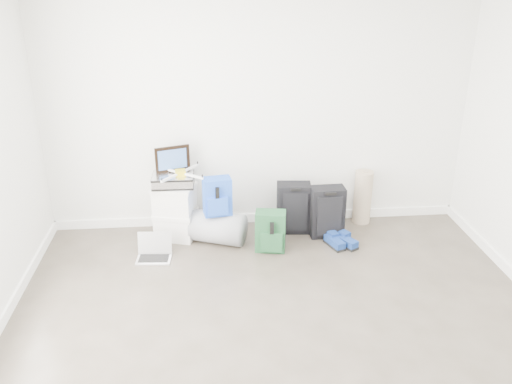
{
  "coord_description": "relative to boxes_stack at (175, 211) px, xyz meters",
  "views": [
    {
      "loc": [
        -0.53,
        -3.02,
        2.73
      ],
      "look_at": [
        -0.08,
        1.9,
        0.62
      ],
      "focal_mm": 38.0,
      "sensor_mm": 36.0,
      "label": 1
    }
  ],
  "objects": [
    {
      "name": "room_envelope",
      "position": [
        0.91,
        -2.18,
        1.42
      ],
      "size": [
        4.52,
        5.02,
        2.71
      ],
      "color": "silver",
      "rests_on": "ground"
    },
    {
      "name": "blue_backpack",
      "position": [
        0.44,
        -0.19,
        0.23
      ],
      "size": [
        0.3,
        0.24,
        0.39
      ],
      "rotation": [
        0.0,
        0.0,
        0.15
      ],
      "color": "#1B46B4",
      "rests_on": "duffel_bag"
    },
    {
      "name": "large_suitcase",
      "position": [
        1.26,
        0.02,
        -0.02
      ],
      "size": [
        0.37,
        0.26,
        0.55
      ],
      "rotation": [
        0.0,
        0.0,
        -0.1
      ],
      "color": "black",
      "rests_on": "ground"
    },
    {
      "name": "ground",
      "position": [
        0.91,
        -2.2,
        -0.3
      ],
      "size": [
        5.0,
        5.0,
        0.0
      ],
      "primitive_type": "plane",
      "color": "#3A342A",
      "rests_on": "ground"
    },
    {
      "name": "drone",
      "position": [
        0.08,
        -0.02,
        0.44
      ],
      "size": [
        0.47,
        0.47,
        0.05
      ],
      "rotation": [
        0.0,
        0.0,
        0.13
      ],
      "color": "gold",
      "rests_on": "briefcase"
    },
    {
      "name": "rolled_rug",
      "position": [
        2.07,
        0.18,
        0.0
      ],
      "size": [
        0.2,
        0.2,
        0.61
      ],
      "primitive_type": "cylinder",
      "color": "tan",
      "rests_on": "ground"
    },
    {
      "name": "laptop",
      "position": [
        -0.2,
        -0.42,
        -0.24
      ],
      "size": [
        0.35,
        0.27,
        0.24
      ],
      "rotation": [
        0.0,
        0.0,
        -0.07
      ],
      "color": "silver",
      "rests_on": "ground"
    },
    {
      "name": "boxes_stack",
      "position": [
        0.0,
        0.0,
        0.0
      ],
      "size": [
        0.49,
        0.44,
        0.6
      ],
      "rotation": [
        0.0,
        0.0,
        -0.27
      ],
      "color": "silver",
      "rests_on": "ground"
    },
    {
      "name": "painting",
      "position": [
        -0.0,
        0.1,
        0.55
      ],
      "size": [
        0.35,
        0.13,
        0.27
      ],
      "rotation": [
        0.0,
        0.0,
        0.32
      ],
      "color": "black",
      "rests_on": "briefcase"
    },
    {
      "name": "briefcase",
      "position": [
        -0.0,
        0.0,
        0.36
      ],
      "size": [
        0.42,
        0.31,
        0.12
      ],
      "primitive_type": "cube",
      "rotation": [
        0.0,
        0.0,
        -0.02
      ],
      "color": "#B2B2B7",
      "rests_on": "boxes_stack"
    },
    {
      "name": "shoes",
      "position": [
        1.7,
        -0.37,
        -0.25
      ],
      "size": [
        0.33,
        0.29,
        0.09
      ],
      "rotation": [
        0.0,
        0.0,
        0.43
      ],
      "color": "black",
      "rests_on": "ground"
    },
    {
      "name": "duffel_bag",
      "position": [
        0.44,
        -0.16,
        -0.13
      ],
      "size": [
        0.63,
        0.52,
        0.34
      ],
      "primitive_type": "cylinder",
      "rotation": [
        0.0,
        1.57,
        -0.39
      ],
      "color": "gray",
      "rests_on": "ground"
    },
    {
      "name": "green_backpack",
      "position": [
        0.97,
        -0.38,
        -0.1
      ],
      "size": [
        0.33,
        0.27,
        0.42
      ],
      "rotation": [
        0.0,
        0.0,
        -0.18
      ],
      "color": "#143819",
      "rests_on": "ground"
    },
    {
      "name": "carry_on",
      "position": [
        1.6,
        -0.12,
        -0.02
      ],
      "size": [
        0.36,
        0.24,
        0.55
      ],
      "rotation": [
        0.0,
        0.0,
        0.03
      ],
      "color": "black",
      "rests_on": "ground"
    }
  ]
}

